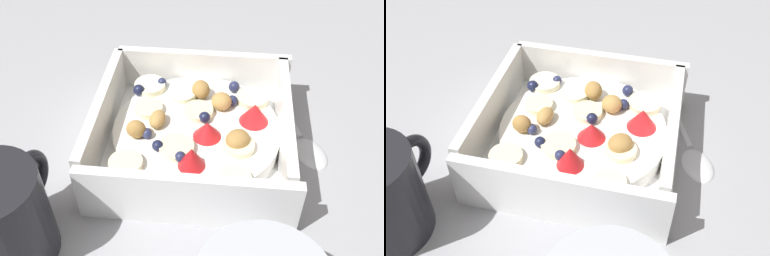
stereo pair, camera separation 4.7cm
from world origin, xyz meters
TOP-DOWN VIEW (x-y plane):
  - ground_plane at (0.00, 0.00)m, footprint 2.40×2.40m
  - fruit_bowl at (0.00, 0.00)m, footprint 0.20×0.20m
  - spoon at (-0.11, -0.03)m, footprint 0.08×0.17m
  - coffee_mug at (0.15, 0.14)m, footprint 0.08×0.11m

SIDE VIEW (x-z plane):
  - ground_plane at x=0.00m, z-range 0.00..0.00m
  - spoon at x=-0.11m, z-range 0.00..0.01m
  - fruit_bowl at x=0.00m, z-range -0.01..0.05m
  - coffee_mug at x=0.15m, z-range 0.00..0.09m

